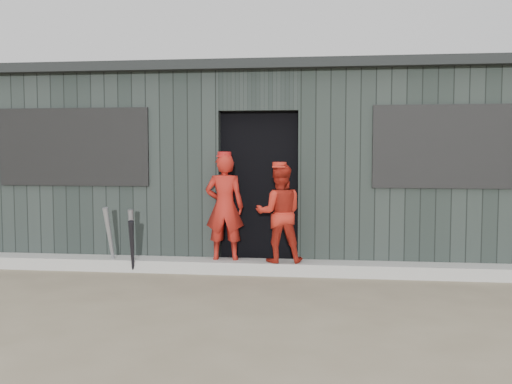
# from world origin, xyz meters

# --- Properties ---
(ground) EXTENTS (80.00, 80.00, 0.00)m
(ground) POSITION_xyz_m (0.00, 0.00, 0.00)
(ground) COLOR #6D614B
(ground) RESTS_ON ground
(curb) EXTENTS (8.00, 0.36, 0.15)m
(curb) POSITION_xyz_m (0.00, 1.82, 0.07)
(curb) COLOR #9A9A95
(curb) RESTS_ON ground
(bat_left) EXTENTS (0.11, 0.28, 0.81)m
(bat_left) POSITION_xyz_m (-1.81, 1.68, 0.41)
(bat_left) COLOR gray
(bat_left) RESTS_ON ground
(bat_mid) EXTENTS (0.09, 0.19, 0.79)m
(bat_mid) POSITION_xyz_m (-1.53, 1.69, 0.39)
(bat_mid) COLOR gray
(bat_mid) RESTS_ON ground
(bat_right) EXTENTS (0.14, 0.31, 0.67)m
(bat_right) POSITION_xyz_m (-1.48, 1.55, 0.34)
(bat_right) COLOR black
(bat_right) RESTS_ON ground
(player_red_left) EXTENTS (0.49, 0.34, 1.31)m
(player_red_left) POSITION_xyz_m (-0.40, 1.87, 0.81)
(player_red_left) COLOR maroon
(player_red_left) RESTS_ON curb
(player_red_right) EXTENTS (0.63, 0.53, 1.19)m
(player_red_right) POSITION_xyz_m (0.29, 1.79, 0.75)
(player_red_right) COLOR #A82114
(player_red_right) RESTS_ON curb
(player_grey_back) EXTENTS (0.63, 0.45, 1.19)m
(player_grey_back) POSITION_xyz_m (0.16, 2.44, 0.59)
(player_grey_back) COLOR beige
(player_grey_back) RESTS_ON ground
(dugout) EXTENTS (8.30, 3.30, 2.62)m
(dugout) POSITION_xyz_m (-0.00, 3.50, 1.29)
(dugout) COLOR black
(dugout) RESTS_ON ground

